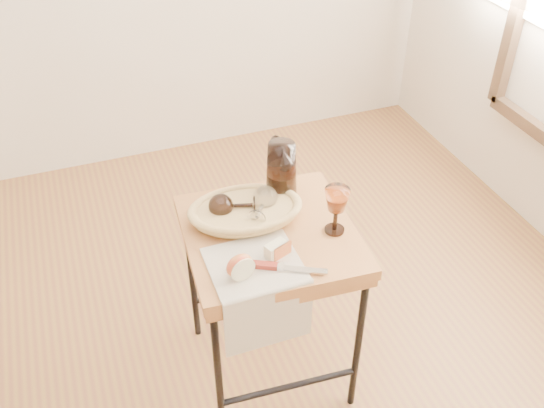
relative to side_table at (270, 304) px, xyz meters
name	(u,v)px	position (x,y,z in m)	size (l,w,h in m)	color
side_table	(270,304)	(0.00, 0.00, 0.00)	(0.53, 0.53, 0.67)	brown
tea_towel	(255,265)	(-0.10, -0.13, 0.34)	(0.27, 0.24, 0.01)	beige
bread_basket	(246,213)	(-0.05, 0.08, 0.36)	(0.32, 0.22, 0.05)	#A0844E
goblet_lying_a	(235,206)	(-0.08, 0.10, 0.39)	(0.13, 0.08, 0.08)	#2F1E19
goblet_lying_b	(262,206)	(0.00, 0.06, 0.39)	(0.13, 0.08, 0.08)	white
pitcher	(281,171)	(0.10, 0.16, 0.44)	(0.15, 0.23, 0.24)	black
wine_goblet	(336,210)	(0.19, -0.07, 0.42)	(0.08, 0.08, 0.16)	white
apple_half	(239,265)	(-0.15, -0.16, 0.38)	(0.08, 0.04, 0.08)	red
apple_wedge	(276,249)	(-0.02, -0.12, 0.36)	(0.07, 0.04, 0.04)	beige
table_knife	(283,267)	(-0.02, -0.18, 0.35)	(0.23, 0.02, 0.02)	silver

